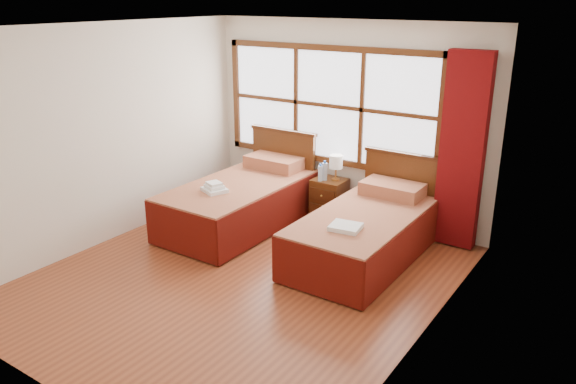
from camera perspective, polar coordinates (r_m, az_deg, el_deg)
The scene contains 15 objects.
floor at distance 6.13m, azimuth -4.68°, elevation -8.68°, with size 4.50×4.50×0.00m, color brown.
ceiling at distance 5.42m, azimuth -5.46°, elevation 16.35°, with size 4.50×4.50×0.00m, color white.
wall_back at distance 7.47m, azimuth 5.89°, elevation 7.09°, with size 4.00×4.00×0.00m, color silver.
wall_left at distance 7.04m, azimuth -17.92°, elevation 5.48°, with size 4.50×4.50×0.00m, color silver.
wall_right at distance 4.70m, azimuth 14.33°, elevation -0.87°, with size 4.50×4.50×0.00m, color silver.
window at distance 7.51m, azimuth 4.11°, elevation 8.77°, with size 3.16×0.06×1.56m.
curtain at distance 6.78m, azimuth 17.28°, elevation 3.91°, with size 0.50×0.16×2.30m, color maroon.
bed_left at distance 7.38m, azimuth -4.61°, elevation -0.83°, with size 1.13×2.20×1.10m.
bed_right at distance 6.49m, azimuth 7.93°, elevation -4.03°, with size 1.07×2.09×1.04m.
nightstand at distance 7.57m, azimuth 4.20°, elevation -0.74°, with size 0.42×0.42×0.56m.
towels_left at distance 6.95m, azimuth -7.49°, elevation 0.42°, with size 0.36×0.34×0.12m.
towels_right at distance 5.92m, azimuth 5.87°, elevation -3.55°, with size 0.35×0.32×0.05m.
lamp at distance 7.40m, azimuth 4.90°, elevation 3.00°, with size 0.17×0.17×0.34m.
bottle_near at distance 7.42m, azimuth 3.74°, elevation 2.11°, with size 0.07×0.07×0.27m.
bottle_far at distance 7.39m, azimuth 3.30°, elevation 1.93°, with size 0.06×0.06×0.23m.
Camera 1 is at (3.42, -4.20, 2.88)m, focal length 35.00 mm.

